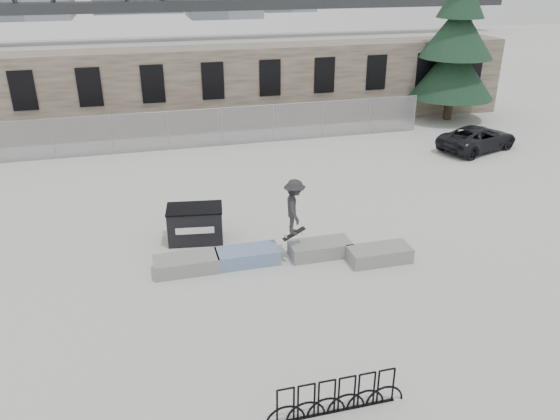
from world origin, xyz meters
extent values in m
plane|color=beige|center=(0.00, 0.00, 0.00)|extent=(120.00, 120.00, 0.00)
cube|color=brown|center=(0.00, 16.25, 2.25)|extent=(36.00, 2.50, 4.50)
cube|color=black|center=(-9.60, 14.98, 2.90)|extent=(1.20, 0.12, 2.00)
cube|color=black|center=(-6.40, 14.98, 2.90)|extent=(1.20, 0.12, 2.00)
cube|color=black|center=(-3.20, 14.98, 2.90)|extent=(1.20, 0.12, 2.00)
cube|color=black|center=(0.00, 14.98, 2.90)|extent=(1.20, 0.12, 2.00)
cube|color=black|center=(3.20, 14.98, 2.90)|extent=(1.20, 0.12, 2.00)
cube|color=black|center=(6.40, 14.98, 2.90)|extent=(1.20, 0.12, 2.00)
cube|color=black|center=(9.60, 14.98, 2.90)|extent=(1.20, 0.12, 2.00)
cube|color=black|center=(12.80, 14.98, 2.90)|extent=(1.20, 0.12, 2.00)
cube|color=black|center=(16.00, 14.98, 2.90)|extent=(1.20, 0.12, 2.00)
cylinder|color=gray|center=(-8.25, 12.50, 1.00)|extent=(0.06, 0.06, 2.00)
cylinder|color=gray|center=(-5.50, 12.50, 1.00)|extent=(0.06, 0.06, 2.00)
cylinder|color=gray|center=(-2.75, 12.50, 1.00)|extent=(0.06, 0.06, 2.00)
cylinder|color=gray|center=(0.00, 12.50, 1.00)|extent=(0.06, 0.06, 2.00)
cylinder|color=gray|center=(2.75, 12.50, 1.00)|extent=(0.06, 0.06, 2.00)
cylinder|color=gray|center=(5.50, 12.50, 1.00)|extent=(0.06, 0.06, 2.00)
cylinder|color=gray|center=(8.25, 12.50, 1.00)|extent=(0.06, 0.06, 2.00)
cylinder|color=gray|center=(11.00, 12.50, 1.00)|extent=(0.06, 0.06, 2.00)
cube|color=#99999E|center=(0.00, 12.50, 1.00)|extent=(22.00, 0.02, 2.00)
cylinder|color=gray|center=(0.00, 12.50, 2.00)|extent=(22.00, 0.04, 0.04)
cube|color=gray|center=(-3.17, 0.15, 0.24)|extent=(2.00, 0.90, 0.48)
cube|color=#2D471E|center=(-3.17, 0.15, 0.42)|extent=(1.76, 0.66, 0.10)
cube|color=#3864AA|center=(-1.22, 0.18, 0.24)|extent=(2.00, 0.90, 0.48)
cube|color=#2D471E|center=(-1.22, 0.18, 0.42)|extent=(1.76, 0.66, 0.10)
cube|color=gray|center=(1.18, 0.03, 0.24)|extent=(2.00, 0.90, 0.48)
cube|color=#2D471E|center=(1.18, 0.03, 0.42)|extent=(1.76, 0.66, 0.10)
cube|color=gray|center=(2.90, -0.80, 0.24)|extent=(2.00, 0.90, 0.48)
cube|color=#2D471E|center=(2.90, -0.80, 0.42)|extent=(1.76, 0.66, 0.10)
cube|color=black|center=(-2.63, 2.17, 0.60)|extent=(1.97, 1.35, 1.19)
cube|color=black|center=(-2.63, 2.17, 1.21)|extent=(2.02, 1.40, 0.05)
cube|color=white|center=(-2.71, 1.61, 0.64)|extent=(1.27, 0.20, 0.23)
cube|color=black|center=(-0.69, -6.56, 0.02)|extent=(2.70, 0.06, 0.04)
torus|color=black|center=(-1.81, -6.56, 0.45)|extent=(0.89, 0.05, 0.89)
torus|color=black|center=(-1.36, -6.56, 0.45)|extent=(0.89, 0.05, 0.89)
torus|color=black|center=(-0.91, -6.56, 0.45)|extent=(0.89, 0.05, 0.89)
torus|color=black|center=(-0.46, -6.56, 0.45)|extent=(0.89, 0.05, 0.89)
torus|color=black|center=(-0.01, -6.56, 0.45)|extent=(0.89, 0.05, 0.89)
torus|color=black|center=(0.44, -6.56, 0.45)|extent=(0.89, 0.05, 0.89)
cylinder|color=#38281E|center=(14.15, 14.19, 1.06)|extent=(0.50, 0.50, 2.12)
cone|color=black|center=(14.15, 14.19, 3.00)|extent=(4.95, 4.95, 3.20)
cone|color=black|center=(14.15, 14.19, 5.20)|extent=(4.23, 4.23, 3.00)
cube|color=#2D3033|center=(10.00, 55.00, 4.00)|extent=(70.00, 3.00, 1.20)
cube|color=gray|center=(40.00, 55.00, 2.00)|extent=(2.00, 3.00, 4.00)
imported|color=black|center=(12.48, 8.48, 0.62)|extent=(4.89, 3.40, 1.24)
imported|color=#262628|center=(0.30, 0.10, 1.82)|extent=(0.86, 1.27, 1.82)
cube|color=black|center=(0.30, 0.10, 0.88)|extent=(0.77, 0.30, 0.33)
cylinder|color=beige|center=(0.02, 0.03, 0.83)|extent=(0.06, 0.03, 0.06)
cylinder|color=beige|center=(0.02, 0.17, 0.83)|extent=(0.06, 0.03, 0.06)
cylinder|color=beige|center=(0.58, 0.03, 0.83)|extent=(0.06, 0.03, 0.06)
cylinder|color=beige|center=(0.58, 0.17, 0.83)|extent=(0.06, 0.03, 0.06)
camera|label=1|loc=(-4.12, -14.82, 8.83)|focal=35.00mm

